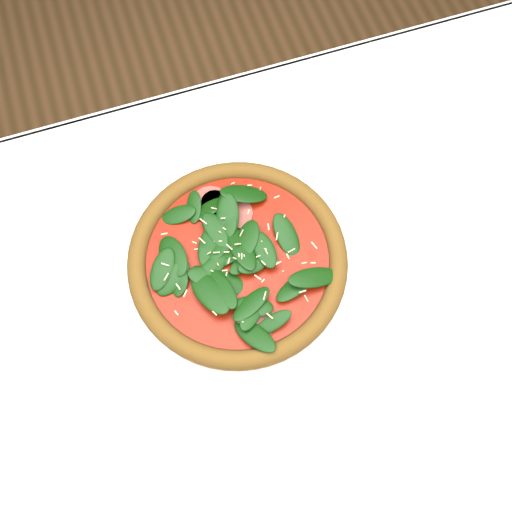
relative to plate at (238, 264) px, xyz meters
name	(u,v)px	position (x,y,z in m)	size (l,w,h in m)	color
ground	(260,399)	(0.00, -0.09, -0.76)	(6.00, 6.00, 0.00)	brown
dining_table	(262,345)	(0.00, -0.09, -0.11)	(1.21, 0.81, 0.75)	white
plate	(238,264)	(0.00, 0.00, 0.00)	(0.34, 0.34, 0.01)	white
pizza	(238,259)	(0.00, 0.00, 0.02)	(0.38, 0.38, 0.04)	#9F6326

